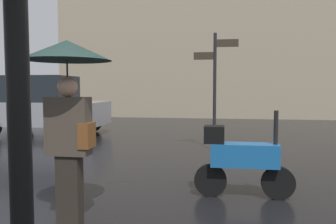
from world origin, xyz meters
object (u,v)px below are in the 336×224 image
(parked_car_left, at_px, (42,105))
(street_signpost, at_px, (215,80))
(pedestrian_with_umbrella, at_px, (68,84))
(parked_scooter, at_px, (241,159))

(parked_car_left, relative_size, street_signpost, 1.41)
(pedestrian_with_umbrella, distance_m, parked_car_left, 8.14)
(parked_car_left, xyz_separation_m, street_signpost, (5.75, -2.08, 0.77))
(parked_scooter, xyz_separation_m, parked_car_left, (-6.17, 5.68, 0.43))
(pedestrian_with_umbrella, xyz_separation_m, parked_car_left, (-4.22, 6.93, -0.60))
(pedestrian_with_umbrella, distance_m, parked_scooter, 2.53)
(parked_scooter, relative_size, street_signpost, 0.48)
(pedestrian_with_umbrella, xyz_separation_m, parked_scooter, (1.95, 1.25, -1.03))
(pedestrian_with_umbrella, height_order, parked_scooter, pedestrian_with_umbrella)
(parked_scooter, height_order, parked_car_left, parked_car_left)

